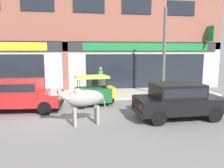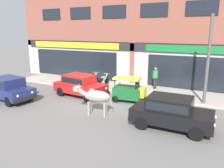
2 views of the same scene
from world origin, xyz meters
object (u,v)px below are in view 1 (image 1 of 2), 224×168
at_px(cow, 83,99).
at_px(motorcycle_0, 19,90).
at_px(motorcycle_1, 36,90).
at_px(pedestrian, 100,77).
at_px(car_2, 21,94).
at_px(utility_pole, 164,52).
at_px(car_1, 178,99).
at_px(auto_rickshaw, 94,93).

relative_size(cow, motorcycle_0, 1.17).
bearing_deg(cow, motorcycle_1, 115.78).
height_order(cow, motorcycle_0, cow).
bearing_deg(pedestrian, car_2, -138.03).
distance_m(car_2, pedestrian, 5.51).
distance_m(motorcycle_0, motorcycle_1, 0.98).
relative_size(motorcycle_0, utility_pole, 0.36).
distance_m(cow, car_1, 3.85).
bearing_deg(cow, car_1, 2.25).
relative_size(car_1, pedestrian, 2.27).
bearing_deg(auto_rickshaw, car_2, -172.24).
bearing_deg(car_1, pedestrian, 112.31).
bearing_deg(car_2, car_1, -19.28).
bearing_deg(car_2, motorcycle_1, 86.07).
relative_size(cow, auto_rickshaw, 1.04).
height_order(car_2, motorcycle_0, car_2).
height_order(car_2, pedestrian, pedestrian).
height_order(car_1, utility_pole, utility_pole).
xyz_separation_m(motorcycle_0, motorcycle_1, (0.98, -0.01, 0.00)).
bearing_deg(pedestrian, auto_rickshaw, -102.32).
xyz_separation_m(car_2, utility_pole, (7.62, 1.77, 1.86)).
height_order(car_2, auto_rickshaw, auto_rickshaw).
bearing_deg(utility_pole, auto_rickshaw, -162.86).
distance_m(motorcycle_1, pedestrian, 4.05).
relative_size(auto_rickshaw, utility_pole, 0.40).
bearing_deg(auto_rickshaw, utility_pole, 17.14).
bearing_deg(motorcycle_0, pedestrian, 10.70).
height_order(cow, auto_rickshaw, cow).
xyz_separation_m(motorcycle_1, pedestrian, (3.90, 0.93, 0.60)).
bearing_deg(car_2, utility_pole, 13.05).
height_order(motorcycle_1, pedestrian, pedestrian).
distance_m(motorcycle_0, pedestrian, 5.00).
distance_m(car_1, motorcycle_1, 8.11).
bearing_deg(utility_pole, cow, -139.50).
xyz_separation_m(car_2, auto_rickshaw, (3.39, 0.46, -0.15)).
xyz_separation_m(car_1, motorcycle_1, (-6.35, 5.04, -0.30)).
relative_size(motorcycle_1, utility_pole, 0.36).
bearing_deg(cow, utility_pole, 40.50).
height_order(motorcycle_0, pedestrian, pedestrian).
bearing_deg(motorcycle_1, utility_pole, -7.55).
bearing_deg(car_1, utility_pole, 75.09).
relative_size(cow, car_2, 0.57).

